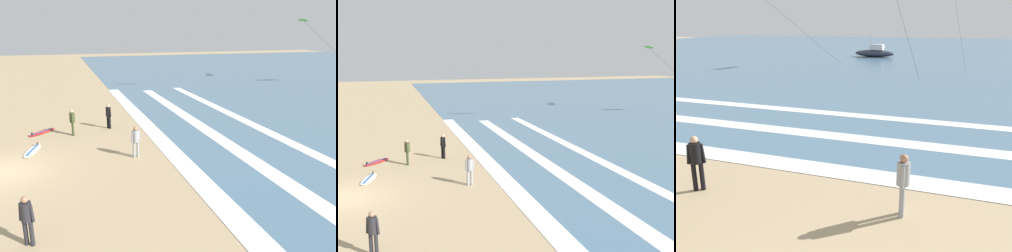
# 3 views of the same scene
# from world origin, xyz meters

# --- Properties ---
(ground_plane) EXTENTS (160.00, 160.00, 0.00)m
(ground_plane) POSITION_xyz_m (0.00, 0.00, 0.00)
(ground_plane) COLOR tan
(wave_foam_shoreline) EXTENTS (41.28, 1.04, 0.01)m
(wave_foam_shoreline) POSITION_xyz_m (0.06, 8.03, 0.01)
(wave_foam_shoreline) COLOR white
(wave_foam_shoreline) RESTS_ON ocean_surface
(wave_foam_mid_break) EXTENTS (39.30, 0.94, 0.01)m
(wave_foam_mid_break) POSITION_xyz_m (0.69, 11.40, 0.01)
(wave_foam_mid_break) COLOR white
(wave_foam_mid_break) RESTS_ON ocean_surface
(wave_foam_outer_break) EXTENTS (38.58, 0.81, 0.01)m
(wave_foam_outer_break) POSITION_xyz_m (-0.31, 14.90, 0.01)
(wave_foam_outer_break) COLOR white
(wave_foam_outer_break) RESTS_ON ocean_surface
(surfer_right_near) EXTENTS (0.48, 0.35, 1.60)m
(surfer_right_near) POSITION_xyz_m (-5.76, 5.51, 0.96)
(surfer_right_near) COLOR black
(surfer_right_near) RESTS_ON ground
(surfer_mid_group) EXTENTS (0.33, 0.49, 1.60)m
(surfer_mid_group) POSITION_xyz_m (6.03, 1.49, 0.96)
(surfer_mid_group) COLOR #232328
(surfer_mid_group) RESTS_ON ground
(surfer_left_far) EXTENTS (0.32, 0.51, 1.60)m
(surfer_left_far) POSITION_xyz_m (-0.12, 6.07, 0.96)
(surfer_left_far) COLOR gray
(surfer_left_far) RESTS_ON ground
(surfer_foreground_main) EXTENTS (0.51, 0.32, 1.60)m
(surfer_foreground_main) POSITION_xyz_m (-4.90, 3.22, 0.96)
(surfer_foreground_main) COLOR #384223
(surfer_foreground_main) RESTS_ON ground
(surfboard_near_water) EXTENTS (1.95, 1.87, 0.25)m
(surfboard_near_water) POSITION_xyz_m (-6.00, 1.38, 0.05)
(surfboard_near_water) COLOR red
(surfboard_near_water) RESTS_ON ground
(surfboard_foreground_flat) EXTENTS (2.18, 1.11, 0.25)m
(surfboard_foreground_flat) POSITION_xyz_m (-2.57, 1.02, 0.05)
(surfboard_foreground_flat) COLOR silver
(surfboard_foreground_flat) RESTS_ON ground
(kite_lime_high_left) EXTENTS (9.27, 5.10, 7.58)m
(kite_lime_high_left) POSITION_xyz_m (-20.08, 31.25, 7.32)
(kite_lime_high_left) COLOR #70C628
(kite_lime_high_left) RESTS_ON ground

